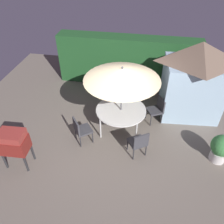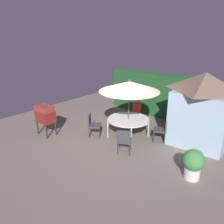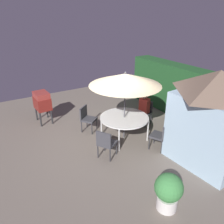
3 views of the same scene
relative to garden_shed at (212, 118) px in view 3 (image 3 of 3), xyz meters
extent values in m
plane|color=#6B6056|center=(-2.37, -1.80, -1.35)|extent=(11.00, 11.00, 0.00)
cube|color=#1E4C23|center=(-2.37, 1.70, -0.35)|extent=(5.69, 0.75, 2.00)
cube|color=#9EBCD1|center=(0.00, 0.00, -0.36)|extent=(2.01, 1.63, 1.96)
pyramid|color=brown|center=(0.00, 0.00, 0.96)|extent=(2.13, 1.72, 0.67)
cube|color=gray|center=(-0.06, 0.74, -0.58)|extent=(0.80, 0.09, 1.53)
cylinder|color=white|center=(-2.23, -1.27, -0.60)|extent=(1.59, 1.59, 0.04)
cylinder|color=beige|center=(-2.79, -1.82, -0.98)|extent=(0.05, 0.05, 0.73)
cylinder|color=beige|center=(-1.67, -1.82, -0.98)|extent=(0.05, 0.05, 0.73)
cylinder|color=beige|center=(-2.79, -0.71, -0.98)|extent=(0.05, 0.05, 0.73)
cylinder|color=beige|center=(-1.67, -0.71, -0.98)|extent=(0.05, 0.05, 0.73)
cylinder|color=#4C4C51|center=(-2.23, -1.27, -0.24)|extent=(0.04, 0.04, 2.22)
cone|color=beige|center=(-2.23, -1.27, 0.69)|extent=(2.23, 2.23, 0.36)
sphere|color=#4C4C51|center=(-2.23, -1.27, 0.90)|extent=(0.06, 0.06, 0.06)
cube|color=maroon|center=(-4.80, -3.23, -0.57)|extent=(0.72, 0.54, 0.45)
cube|color=maroon|center=(-4.80, -3.23, -0.25)|extent=(0.69, 0.51, 0.20)
cylinder|color=#262628|center=(-5.11, -3.44, -1.07)|extent=(0.06, 0.06, 0.55)
cylinder|color=#262628|center=(-4.49, -3.44, -1.07)|extent=(0.06, 0.06, 0.55)
cylinder|color=#262628|center=(-5.11, -3.02, -1.07)|extent=(0.06, 0.06, 0.55)
cylinder|color=#262628|center=(-4.49, -3.02, -1.07)|extent=(0.06, 0.06, 0.55)
cube|color=#38383D|center=(-2.67, -0.08, -0.90)|extent=(0.59, 0.59, 0.06)
cube|color=#38383D|center=(-2.75, 0.12, -0.67)|extent=(0.45, 0.21, 0.45)
cylinder|color=#2C2C30|center=(-2.56, 0.18, -1.12)|extent=(0.04, 0.04, 0.45)
cylinder|color=#2C2C30|center=(-2.93, 0.04, -1.12)|extent=(0.04, 0.04, 0.45)
cylinder|color=#2C2C30|center=(-2.42, -0.20, -1.12)|extent=(0.04, 0.04, 0.45)
cylinder|color=#2C2C30|center=(-2.79, -0.34, -1.12)|extent=(0.04, 0.04, 0.45)
cube|color=#38383D|center=(-3.26, -2.05, -0.90)|extent=(0.64, 0.64, 0.06)
cube|color=#38383D|center=(-3.43, -2.18, -0.67)|extent=(0.32, 0.40, 0.45)
cylinder|color=#2C2C30|center=(-3.54, -2.02, -1.12)|extent=(0.04, 0.04, 0.45)
cylinder|color=#2C2C30|center=(-3.30, -2.33, -1.12)|extent=(0.04, 0.04, 0.45)
cylinder|color=#2C2C30|center=(-3.23, -1.77, -1.12)|extent=(0.04, 0.04, 0.45)
cylinder|color=#2C2C30|center=(-2.98, -2.09, -1.12)|extent=(0.04, 0.04, 0.45)
cube|color=#38383D|center=(-1.61, -2.27, -0.90)|extent=(0.63, 0.63, 0.06)
cube|color=#38383D|center=(-1.50, -2.45, -0.67)|extent=(0.42, 0.28, 0.45)
cylinder|color=#2C2C30|center=(-1.68, -2.55, -1.12)|extent=(0.04, 0.04, 0.45)
cylinder|color=#2C2C30|center=(-1.34, -2.34, -1.12)|extent=(0.04, 0.04, 0.45)
cylinder|color=#2C2C30|center=(-1.89, -2.21, -1.12)|extent=(0.04, 0.04, 0.45)
cylinder|color=#2C2C30|center=(-1.55, -2.00, -1.12)|extent=(0.04, 0.04, 0.45)
cube|color=#38383D|center=(-1.16, -0.72, -0.90)|extent=(0.62, 0.62, 0.06)
cube|color=#38383D|center=(-0.97, -0.63, -0.67)|extent=(0.25, 0.43, 0.45)
cylinder|color=#2C2C30|center=(-0.89, -0.81, -1.12)|extent=(0.04, 0.04, 0.45)
cylinder|color=#2C2C30|center=(-1.07, -0.46, -1.12)|extent=(0.04, 0.04, 0.45)
cylinder|color=#2C2C30|center=(-1.25, -0.99, -1.12)|extent=(0.04, 0.04, 0.45)
cylinder|color=#2C2C30|center=(-1.43, -0.64, -1.12)|extent=(0.04, 0.04, 0.45)
cylinder|color=silver|center=(0.71, -2.13, -1.19)|extent=(0.44, 0.44, 0.32)
sphere|color=#3D8442|center=(0.71, -2.13, -0.77)|extent=(0.61, 0.61, 0.61)
cube|color=#CC3D33|center=(-2.67, -0.08, -0.59)|extent=(0.40, 0.34, 0.55)
sphere|color=tan|center=(-2.67, -0.08, -0.20)|extent=(0.22, 0.22, 0.22)
cylinder|color=#383347|center=(-2.67, -0.08, -1.11)|extent=(0.10, 0.10, 0.48)
camera|label=1|loc=(-1.55, -6.81, 3.84)|focal=36.13mm
camera|label=2|loc=(2.64, -7.69, 2.62)|focal=36.50mm
camera|label=3|loc=(3.16, -4.99, 2.60)|focal=35.80mm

